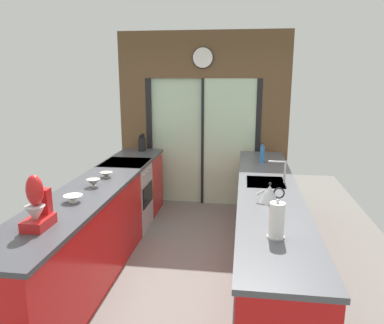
% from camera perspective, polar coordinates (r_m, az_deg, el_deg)
% --- Properties ---
extents(ground_plane, '(5.04, 7.60, 0.02)m').
position_cam_1_polar(ground_plane, '(4.59, -0.98, -13.65)').
color(ground_plane, slate).
extents(back_wall_unit, '(2.64, 0.12, 2.70)m').
position_cam_1_polar(back_wall_unit, '(5.90, 1.67, 7.99)').
color(back_wall_unit, brown).
rests_on(back_wall_unit, ground_plane).
extents(left_counter_run, '(0.62, 3.80, 0.92)m').
position_cam_1_polar(left_counter_run, '(4.21, -14.53, -9.55)').
color(left_counter_run, red).
rests_on(left_counter_run, ground_plane).
extents(right_counter_run, '(0.62, 3.80, 0.92)m').
position_cam_1_polar(right_counter_run, '(4.08, 11.25, -10.14)').
color(right_counter_run, red).
rests_on(right_counter_run, ground_plane).
extents(sink_faucet, '(0.19, 0.02, 0.24)m').
position_cam_1_polar(sink_faucet, '(4.13, 13.46, -0.89)').
color(sink_faucet, '#B7BABC').
rests_on(sink_faucet, right_counter_run).
extents(oven_range, '(0.60, 0.60, 0.92)m').
position_cam_1_polar(oven_range, '(5.20, -9.87, -5.01)').
color(oven_range, '#B7BABC').
rests_on(oven_range, ground_plane).
extents(mixing_bowl_near, '(0.17, 0.17, 0.06)m').
position_cam_1_polar(mixing_bowl_near, '(3.62, -17.59, -5.28)').
color(mixing_bowl_near, silver).
rests_on(mixing_bowl_near, left_counter_run).
extents(mixing_bowl_mid, '(0.15, 0.15, 0.08)m').
position_cam_1_polar(mixing_bowl_mid, '(4.03, -14.73, -3.06)').
color(mixing_bowl_mid, gray).
rests_on(mixing_bowl_mid, left_counter_run).
extents(mixing_bowl_far, '(0.15, 0.15, 0.06)m').
position_cam_1_polar(mixing_bowl_far, '(4.37, -12.87, -1.86)').
color(mixing_bowl_far, gray).
rests_on(mixing_bowl_far, left_counter_run).
extents(knife_block, '(0.09, 0.14, 0.27)m').
position_cam_1_polar(knife_block, '(5.77, -7.60, 2.70)').
color(knife_block, black).
rests_on(knife_block, left_counter_run).
extents(stand_mixer, '(0.17, 0.27, 0.42)m').
position_cam_1_polar(stand_mixer, '(3.09, -22.42, -6.40)').
color(stand_mixer, red).
rests_on(stand_mixer, left_counter_run).
extents(kettle, '(0.26, 0.18, 0.19)m').
position_cam_1_polar(kettle, '(3.51, 11.72, -4.70)').
color(kettle, '#B7BABC').
rests_on(kettle, right_counter_run).
extents(soap_bottle, '(0.06, 0.06, 0.27)m').
position_cam_1_polar(soap_bottle, '(5.03, 10.60, 1.18)').
color(soap_bottle, '#286BB7').
rests_on(soap_bottle, right_counter_run).
extents(paper_towel_roll, '(0.13, 0.13, 0.29)m').
position_cam_1_polar(paper_towel_roll, '(2.76, 12.73, -8.67)').
color(paper_towel_roll, '#B7BABC').
rests_on(paper_towel_roll, right_counter_run).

